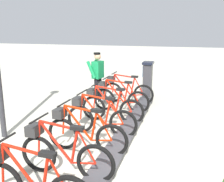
{
  "coord_description": "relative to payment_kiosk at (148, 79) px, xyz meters",
  "views": [
    {
      "loc": [
        -1.28,
        4.62,
        2.46
      ],
      "look_at": [
        0.5,
        -1.42,
        0.9
      ],
      "focal_mm": 41.34,
      "sensor_mm": 36.0,
      "label": 1
    }
  ],
  "objects": [
    {
      "name": "worker_near_rack",
      "position": [
        1.51,
        1.06,
        0.24
      ],
      "size": [
        0.53,
        0.67,
        1.66
      ],
      "color": "white",
      "rests_on": "ground"
    },
    {
      "name": "bike_docked_2",
      "position": [
        0.57,
        2.77,
        -0.24
      ],
      "size": [
        1.72,
        0.54,
        1.02
      ],
      "color": "black",
      "rests_on": "ground"
    },
    {
      "name": "bike_docked_5",
      "position": [
        0.57,
        5.5,
        -0.24
      ],
      "size": [
        1.72,
        0.54,
        1.02
      ],
      "color": "black",
      "rests_on": "ground"
    },
    {
      "name": "bike_docked_3",
      "position": [
        0.57,
        3.68,
        -0.24
      ],
      "size": [
        1.72,
        0.54,
        1.02
      ],
      "color": "black",
      "rests_on": "ground"
    },
    {
      "name": "ground_plane",
      "position": [
        -0.05,
        4.39,
        -0.67
      ],
      "size": [
        60.0,
        60.0,
        0.0
      ],
      "primitive_type": "plane",
      "color": "beige"
    },
    {
      "name": "bike_docked_1",
      "position": [
        0.57,
        1.86,
        -0.24
      ],
      "size": [
        1.72,
        0.54,
        1.02
      ],
      "color": "black",
      "rests_on": "ground"
    },
    {
      "name": "payment_kiosk",
      "position": [
        0.0,
        0.0,
        0.0
      ],
      "size": [
        0.36,
        0.52,
        1.28
      ],
      "color": "#38383D",
      "rests_on": "ground"
    },
    {
      "name": "dock_rail_base",
      "position": [
        -0.05,
        4.39,
        -0.62
      ],
      "size": [
        0.44,
        8.07,
        0.1
      ],
      "primitive_type": "cube",
      "color": "#47474C",
      "rests_on": "ground"
    },
    {
      "name": "bike_docked_0",
      "position": [
        0.57,
        0.96,
        -0.24
      ],
      "size": [
        1.72,
        0.54,
        1.02
      ],
      "color": "black",
      "rests_on": "ground"
    },
    {
      "name": "bike_docked_4",
      "position": [
        0.57,
        4.59,
        -0.24
      ],
      "size": [
        1.72,
        0.54,
        1.02
      ],
      "color": "black",
      "rests_on": "ground"
    }
  ]
}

